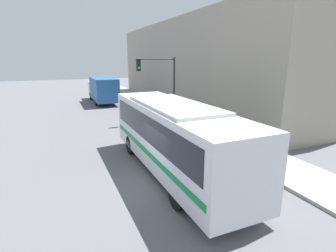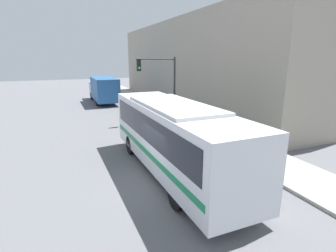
# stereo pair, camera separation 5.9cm
# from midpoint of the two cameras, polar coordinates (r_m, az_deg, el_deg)

# --- Properties ---
(ground_plane) EXTENTS (120.00, 120.00, 0.00)m
(ground_plane) POSITION_cam_midpoint_polar(r_m,az_deg,el_deg) (11.28, -1.56, -12.66)
(ground_plane) COLOR slate
(sidewalk) EXTENTS (2.93, 70.00, 0.14)m
(sidewalk) POSITION_cam_midpoint_polar(r_m,az_deg,el_deg) (31.29, -4.79, 5.20)
(sidewalk) COLOR gray
(sidewalk) RESTS_ON ground_plane
(building_facade) EXTENTS (6.00, 32.75, 8.97)m
(building_facade) POSITION_cam_midpoint_polar(r_m,az_deg,el_deg) (30.20, 4.94, 13.28)
(building_facade) COLOR #9E9384
(building_facade) RESTS_ON ground_plane
(city_bus) EXTENTS (2.69, 10.23, 3.26)m
(city_bus) POSITION_cam_midpoint_polar(r_m,az_deg,el_deg) (11.73, 1.07, -1.63)
(city_bus) COLOR silver
(city_bus) RESTS_ON ground_plane
(delivery_truck) EXTENTS (2.41, 8.33, 2.96)m
(delivery_truck) POSITION_cam_midpoint_polar(r_m,az_deg,el_deg) (32.13, -14.12, 7.85)
(delivery_truck) COLOR #265999
(delivery_truck) RESTS_ON ground_plane
(fire_hydrant) EXTENTS (0.28, 0.38, 0.85)m
(fire_hydrant) POSITION_cam_midpoint_polar(r_m,az_deg,el_deg) (16.03, 11.20, -2.36)
(fire_hydrant) COLOR gold
(fire_hydrant) RESTS_ON sidewalk
(traffic_light_pole) EXTENTS (3.28, 0.35, 5.09)m
(traffic_light_pole) POSITION_cam_midpoint_polar(r_m,az_deg,el_deg) (21.27, -1.59, 10.53)
(traffic_light_pole) COLOR #2D2D2D
(traffic_light_pole) RESTS_ON sidewalk
(parking_meter) EXTENTS (0.14, 0.14, 1.39)m
(parking_meter) POSITION_cam_midpoint_polar(r_m,az_deg,el_deg) (19.82, 3.73, 2.68)
(parking_meter) COLOR #2D2D2D
(parking_meter) RESTS_ON sidewalk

